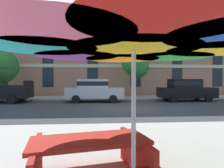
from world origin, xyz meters
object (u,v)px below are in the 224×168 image
Objects in this scene: sedan_silver at (94,90)px; street_tree_middle at (135,65)px; sedan_black at (186,89)px; picnic_table at (90,157)px; street_tree_left at (4,67)px; patio_umbrella at (134,35)px.

sedan_silver is 1.04× the size of street_tree_middle.
picnic_table is at bearing -120.76° from sedan_black.
street_tree_middle is (11.91, -0.14, 0.22)m from street_tree_left.
sedan_black is at bearing -11.18° from street_tree_left.
street_tree_middle reaches higher than sedan_silver.
sedan_silver is 7.35m from sedan_black.
street_tree_middle is at bearing 76.34° from picnic_table.
street_tree_left is 11.91m from street_tree_middle.
sedan_silver is 12.79m from patio_umbrella.
street_tree_middle reaches higher than patio_umbrella.
sedan_black is 2.13× the size of picnic_table.
picnic_table is (-7.24, -12.16, -0.46)m from sedan_black.
street_tree_left reaches higher than picnic_table.
patio_umbrella is at bearing -86.81° from sedan_silver.
street_tree_left is at bearing 119.27° from patio_umbrella.
sedan_black reaches higher than picnic_table.
sedan_silver is at bearing 180.00° from sedan_black.
patio_umbrella is at bearing -101.14° from street_tree_middle.
street_tree_middle is at bearing -0.66° from street_tree_left.
street_tree_left is at bearing 168.82° from sedan_black.
patio_umbrella is at bearing -60.73° from street_tree_left.
street_tree_middle is at bearing 37.68° from sedan_silver.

